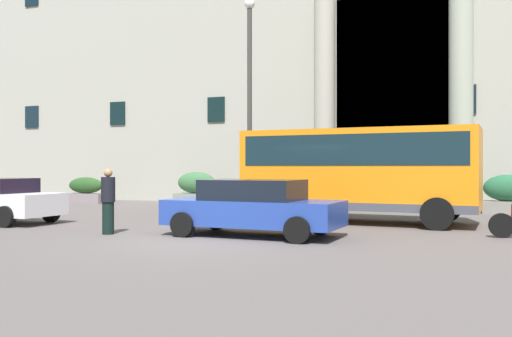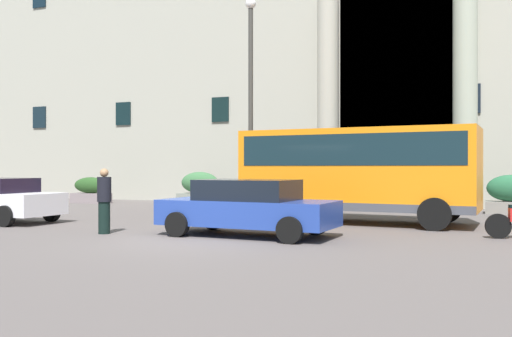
# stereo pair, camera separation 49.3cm
# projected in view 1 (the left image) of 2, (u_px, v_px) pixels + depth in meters

# --- Properties ---
(ground_plane) EXTENTS (80.00, 64.00, 0.12)m
(ground_plane) POSITION_uv_depth(u_px,v_px,m) (202.00, 242.00, 13.42)
(ground_plane) COLOR #58504F
(office_building_facade) EXTENTS (42.70, 9.74, 20.66)m
(office_building_facade) POSITION_uv_depth(u_px,v_px,m) (351.00, 4.00, 29.70)
(office_building_facade) COLOR #9F9D90
(office_building_facade) RESTS_ON ground_plane
(orange_minibus) EXTENTS (7.20, 3.08, 2.88)m
(orange_minibus) POSITION_uv_depth(u_px,v_px,m) (359.00, 168.00, 17.57)
(orange_minibus) COLOR orange
(orange_minibus) RESTS_ON ground_plane
(hedge_planter_far_east) EXTENTS (1.78, 0.91, 1.45)m
(hedge_planter_far_east) POSITION_uv_depth(u_px,v_px,m) (508.00, 195.00, 20.97)
(hedge_planter_far_east) COLOR gray
(hedge_planter_far_east) RESTS_ON ground_plane
(hedge_planter_entrance_left) EXTENTS (1.88, 0.96, 1.51)m
(hedge_planter_entrance_left) POSITION_uv_depth(u_px,v_px,m) (196.00, 189.00, 25.27)
(hedge_planter_entrance_left) COLOR gray
(hedge_planter_entrance_left) RESTS_ON ground_plane
(hedge_planter_west) EXTENTS (2.01, 0.80, 1.35)m
(hedge_planter_west) POSITION_uv_depth(u_px,v_px,m) (387.00, 195.00, 22.03)
(hedge_planter_west) COLOR #676357
(hedge_planter_west) RESTS_ON ground_plane
(hedge_planter_east) EXTENTS (1.97, 0.71, 1.24)m
(hedge_planter_east) POSITION_uv_depth(u_px,v_px,m) (86.00, 191.00, 26.92)
(hedge_planter_east) COLOR slate
(hedge_planter_east) RESTS_ON ground_plane
(parked_sedan_second) EXTENTS (4.48, 2.17, 1.41)m
(parked_sedan_second) POSITION_uv_depth(u_px,v_px,m) (253.00, 207.00, 14.15)
(parked_sedan_second) COLOR #223C94
(parked_sedan_second) RESTS_ON ground_plane
(pedestrian_woman_with_bag) EXTENTS (0.36, 0.36, 1.69)m
(pedestrian_woman_with_bag) POSITION_uv_depth(u_px,v_px,m) (108.00, 201.00, 14.53)
(pedestrian_woman_with_bag) COLOR black
(pedestrian_woman_with_bag) RESTS_ON ground_plane
(lamppost_plaza_centre) EXTENTS (0.40, 0.40, 8.10)m
(lamppost_plaza_centre) POSITION_uv_depth(u_px,v_px,m) (250.00, 89.00, 21.31)
(lamppost_plaza_centre) COLOR #373733
(lamppost_plaza_centre) RESTS_ON ground_plane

